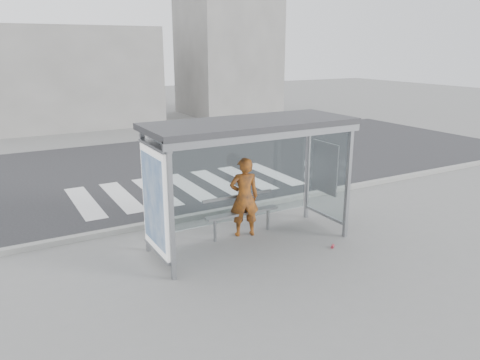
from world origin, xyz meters
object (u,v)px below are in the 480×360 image
at_px(bus_shelter, 233,153).
at_px(person, 244,197).
at_px(soda_can, 333,246).
at_px(bench, 242,212).

distance_m(bus_shelter, person, 1.27).
relative_size(bus_shelter, soda_can, 36.94).
height_order(person, bench, person).
xyz_separation_m(bus_shelter, bench, (0.45, 0.44, -1.45)).
relative_size(person, soda_can, 15.30).
distance_m(bench, soda_can, 2.07).
xyz_separation_m(person, soda_can, (1.26, -1.50, -0.85)).
height_order(bench, soda_can, bench).
height_order(bus_shelter, soda_can, bus_shelter).
bearing_deg(bus_shelter, soda_can, -32.11).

